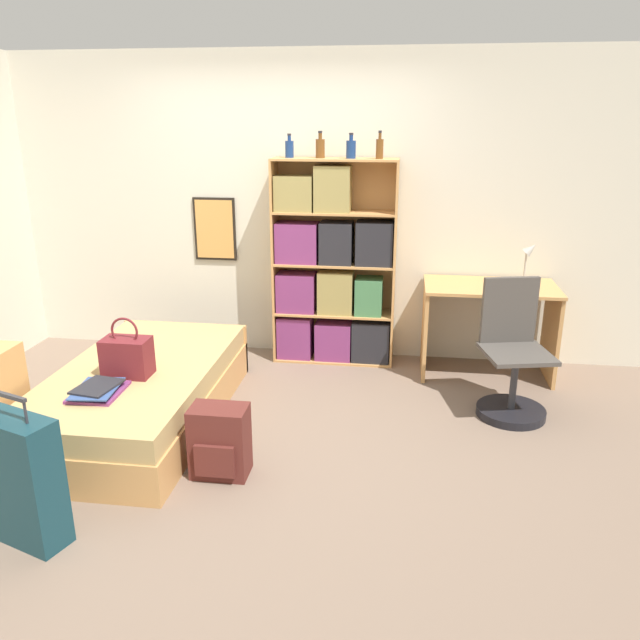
# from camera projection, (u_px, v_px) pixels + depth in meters

# --- Properties ---
(ground_plane) EXTENTS (14.00, 14.00, 0.00)m
(ground_plane) POSITION_uv_depth(u_px,v_px,m) (241.00, 427.00, 4.36)
(ground_plane) COLOR #756051
(wall_back) EXTENTS (10.00, 0.09, 2.60)m
(wall_back) POSITION_uv_depth(u_px,v_px,m) (281.00, 209.00, 5.43)
(wall_back) COLOR beige
(wall_back) RESTS_ON ground_plane
(bed) EXTENTS (1.05, 1.98, 0.41)m
(bed) POSITION_uv_depth(u_px,v_px,m) (141.00, 393.00, 4.41)
(bed) COLOR tan
(bed) RESTS_ON ground_plane
(handbag) EXTENTS (0.31, 0.19, 0.41)m
(handbag) POSITION_uv_depth(u_px,v_px,m) (127.00, 356.00, 4.15)
(handbag) COLOR maroon
(handbag) RESTS_ON bed
(book_stack_on_bed) EXTENTS (0.30, 0.38, 0.06)m
(book_stack_on_bed) POSITION_uv_depth(u_px,v_px,m) (97.00, 390.00, 3.90)
(book_stack_on_bed) COLOR #7A336B
(book_stack_on_bed) RESTS_ON bed
(suitcase) EXTENTS (0.50, 0.33, 0.82)m
(suitcase) POSITION_uv_depth(u_px,v_px,m) (20.00, 479.00, 3.12)
(suitcase) COLOR #143842
(suitcase) RESTS_ON ground_plane
(bookcase) EXTENTS (1.04, 0.31, 1.74)m
(bookcase) POSITION_uv_depth(u_px,v_px,m) (331.00, 273.00, 5.33)
(bookcase) COLOR tan
(bookcase) RESTS_ON ground_plane
(bottle_green) EXTENTS (0.07, 0.07, 0.19)m
(bottle_green) POSITION_uv_depth(u_px,v_px,m) (289.00, 148.00, 5.06)
(bottle_green) COLOR navy
(bottle_green) RESTS_ON bookcase
(bottle_brown) EXTENTS (0.07, 0.07, 0.21)m
(bottle_brown) POSITION_uv_depth(u_px,v_px,m) (320.00, 148.00, 5.03)
(bottle_brown) COLOR brown
(bottle_brown) RESTS_ON bookcase
(bottle_clear) EXTENTS (0.08, 0.08, 0.20)m
(bottle_clear) POSITION_uv_depth(u_px,v_px,m) (351.00, 149.00, 4.97)
(bottle_clear) COLOR navy
(bottle_clear) RESTS_ON bookcase
(bottle_blue) EXTENTS (0.06, 0.06, 0.22)m
(bottle_blue) POSITION_uv_depth(u_px,v_px,m) (380.00, 148.00, 4.93)
(bottle_blue) COLOR brown
(bottle_blue) RESTS_ON bookcase
(desk) EXTENTS (1.06, 0.60, 0.77)m
(desk) POSITION_uv_depth(u_px,v_px,m) (488.00, 314.00, 5.11)
(desk) COLOR tan
(desk) RESTS_ON ground_plane
(desk_lamp) EXTENTS (0.15, 0.10, 0.36)m
(desk_lamp) POSITION_uv_depth(u_px,v_px,m) (529.00, 256.00, 5.00)
(desk_lamp) COLOR #ADA89E
(desk_lamp) RESTS_ON desk
(desk_chair) EXTENTS (0.53, 0.53, 0.98)m
(desk_chair) POSITION_uv_depth(u_px,v_px,m) (512.00, 372.00, 4.48)
(desk_chair) COLOR black
(desk_chair) RESTS_ON ground_plane
(backpack) EXTENTS (0.34, 0.25, 0.44)m
(backpack) POSITION_uv_depth(u_px,v_px,m) (220.00, 442.00, 3.73)
(backpack) COLOR #56231E
(backpack) RESTS_ON ground_plane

